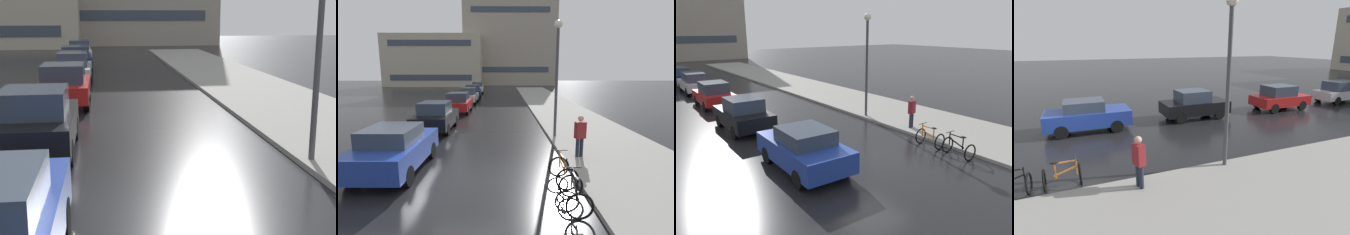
{
  "view_description": "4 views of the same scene",
  "coord_description": "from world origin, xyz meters",
  "views": [
    {
      "loc": [
        -0.9,
        -4.86,
        3.46
      ],
      "look_at": [
        0.54,
        5.32,
        1.18
      ],
      "focal_mm": 50.0,
      "sensor_mm": 36.0,
      "label": 1
    },
    {
      "loc": [
        1.29,
        -7.87,
        3.53
      ],
      "look_at": [
        1.41,
        4.39,
        1.23
      ],
      "focal_mm": 28.0,
      "sensor_mm": 36.0,
      "label": 2
    },
    {
      "loc": [
        -7.86,
        -8.98,
        5.0
      ],
      "look_at": [
        0.92,
        3.1,
        0.92
      ],
      "focal_mm": 35.0,
      "sensor_mm": 36.0,
      "label": 3
    },
    {
      "loc": [
        11.21,
        0.33,
        4.29
      ],
      "look_at": [
        0.47,
        4.84,
        1.02
      ],
      "focal_mm": 28.0,
      "sensor_mm": 36.0,
      "label": 4
    }
  ],
  "objects": [
    {
      "name": "bicycle_nearest",
      "position": [
        3.1,
        -1.7,
        0.38
      ],
      "size": [
        0.75,
        1.19,
        0.93
      ],
      "color": "black",
      "rests_on": "ground"
    },
    {
      "name": "car_black",
      "position": [
        -2.59,
        6.91,
        0.82
      ],
      "size": [
        1.94,
        3.93,
        1.67
      ],
      "color": "black",
      "rests_on": "ground"
    },
    {
      "name": "pedestrian",
      "position": [
        4.24,
        1.89,
        1.0
      ],
      "size": [
        0.45,
        0.35,
        1.76
      ],
      "color": "#1E2333",
      "rests_on": "ground"
    },
    {
      "name": "car_red",
      "position": [
        -2.35,
        13.2,
        0.81
      ],
      "size": [
        1.92,
        3.77,
        1.63
      ],
      "color": "#AD1919",
      "rests_on": "ground"
    },
    {
      "name": "streetlamp",
      "position": [
        3.9,
        5.05,
        3.75
      ],
      "size": [
        0.39,
        0.39,
        5.79
      ],
      "color": "#424247",
      "rests_on": "ground"
    },
    {
      "name": "bicycle_second",
      "position": [
        3.12,
        -0.25,
        0.39
      ],
      "size": [
        0.75,
        1.1,
        0.96
      ],
      "color": "black",
      "rests_on": "ground"
    },
    {
      "name": "car_navy",
      "position": [
        -2.49,
        24.64,
        0.8
      ],
      "size": [
        2.13,
        4.22,
        1.55
      ],
      "color": "navy",
      "rests_on": "ground"
    },
    {
      "name": "car_blue",
      "position": [
        -2.49,
        0.87,
        0.8
      ],
      "size": [
        2.02,
        4.14,
        1.59
      ],
      "color": "navy",
      "rests_on": "ground"
    },
    {
      "name": "ground_plane",
      "position": [
        0.0,
        0.0,
        0.0
      ],
      "size": [
        140.0,
        140.0,
        0.0
      ],
      "primitive_type": "plane",
      "color": "black"
    },
    {
      "name": "sidewalk_kerb",
      "position": [
        6.0,
        10.0,
        0.07
      ],
      "size": [
        4.8,
        60.0,
        0.14
      ],
      "primitive_type": "cube",
      "color": "gray",
      "rests_on": "ground"
    },
    {
      "name": "car_silver",
      "position": [
        -2.32,
        19.14,
        0.81
      ],
      "size": [
        1.77,
        4.3,
        1.61
      ],
      "color": "#B2B5BA",
      "rests_on": "ground"
    }
  ]
}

